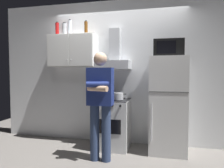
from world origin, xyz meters
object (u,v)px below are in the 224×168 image
object	(u,v)px
upper_cabinet	(73,51)
range_hood	(114,58)
refrigerator	(168,105)
person_standing	(100,102)
stove_oven	(112,123)
bottle_canister_steel	(64,29)
microwave	(168,48)
bottle_vodka_clear	(70,28)
bottle_beer_brown	(86,28)
cooking_pot	(118,96)
bottle_soda_red	(57,29)

from	to	relation	value
upper_cabinet	range_hood	xyz separation A→B (m)	(0.80, 0.00, -0.15)
refrigerator	person_standing	size ratio (longest dim) A/B	0.98
stove_oven	bottle_canister_steel	size ratio (longest dim) A/B	3.66
refrigerator	bottle_canister_steel	world-z (taller)	bottle_canister_steel
refrigerator	microwave	xyz separation A→B (m)	(-0.00, 0.02, 0.94)
refrigerator	bottle_vodka_clear	size ratio (longest dim) A/B	5.40
refrigerator	bottle_vodka_clear	xyz separation A→B (m)	(-1.81, 0.14, 1.39)
person_standing	bottle_beer_brown	xyz separation A→B (m)	(-0.48, 0.72, 1.27)
cooking_pot	bottle_vodka_clear	distance (m)	1.62
person_standing	cooking_pot	bearing A→B (deg)	69.70
bottle_soda_red	bottle_canister_steel	bearing A→B (deg)	-10.05
cooking_pot	bottle_soda_red	xyz separation A→B (m)	(-1.26, 0.26, 1.24)
microwave	bottle_canister_steel	world-z (taller)	bottle_canister_steel
upper_cabinet	stove_oven	size ratio (longest dim) A/B	1.03
person_standing	bottle_beer_brown	distance (m)	1.54
bottle_soda_red	bottle_vodka_clear	bearing A→B (deg)	-0.55
stove_oven	bottle_beer_brown	world-z (taller)	bottle_beer_brown
upper_cabinet	bottle_beer_brown	xyz separation A→B (m)	(0.27, -0.01, 0.42)
bottle_soda_red	bottle_canister_steel	xyz separation A→B (m)	(0.17, -0.03, -0.01)
range_hood	bottle_vodka_clear	size ratio (longest dim) A/B	2.53
person_standing	cooking_pot	size ratio (longest dim) A/B	5.97
upper_cabinet	refrigerator	bearing A→B (deg)	-4.07
person_standing	bottle_canister_steel	xyz separation A→B (m)	(-0.91, 0.72, 1.26)
upper_cabinet	bottle_soda_red	world-z (taller)	bottle_soda_red
stove_oven	range_hood	world-z (taller)	range_hood
refrigerator	bottle_beer_brown	world-z (taller)	bottle_beer_brown
refrigerator	bottle_beer_brown	size ratio (longest dim) A/B	6.31
person_standing	bottle_beer_brown	bearing A→B (deg)	123.57
stove_oven	microwave	size ratio (longest dim) A/B	1.82
cooking_pot	refrigerator	bearing A→B (deg)	8.32
upper_cabinet	bottle_vodka_clear	xyz separation A→B (m)	(-0.06, 0.01, 0.44)
stove_oven	person_standing	xyz separation A→B (m)	(-0.05, -0.61, 0.47)
bottle_beer_brown	stove_oven	bearing A→B (deg)	-12.53
microwave	bottle_vodka_clear	xyz separation A→B (m)	(-1.81, 0.12, 0.45)
cooking_pot	bottle_canister_steel	xyz separation A→B (m)	(-1.09, 0.23, 1.23)
upper_cabinet	bottle_canister_steel	distance (m)	0.44
microwave	bottle_canister_steel	xyz separation A→B (m)	(-1.91, 0.09, 0.42)
refrigerator	person_standing	distance (m)	1.17
microwave	person_standing	distance (m)	1.45
bottle_vodka_clear	refrigerator	bearing A→B (deg)	-4.32
microwave	cooking_pot	size ratio (longest dim) A/B	1.75
microwave	cooking_pot	world-z (taller)	microwave
stove_oven	bottle_canister_steel	distance (m)	1.98
bottle_canister_steel	person_standing	bearing A→B (deg)	-38.14
upper_cabinet	bottle_beer_brown	distance (m)	0.50
refrigerator	bottle_beer_brown	xyz separation A→B (m)	(-1.48, 0.12, 1.37)
bottle_soda_red	bottle_canister_steel	size ratio (longest dim) A/B	1.12
bottle_canister_steel	bottle_soda_red	bearing A→B (deg)	169.95
microwave	person_standing	bearing A→B (deg)	-148.00
bottle_canister_steel	upper_cabinet	bearing A→B (deg)	5.07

